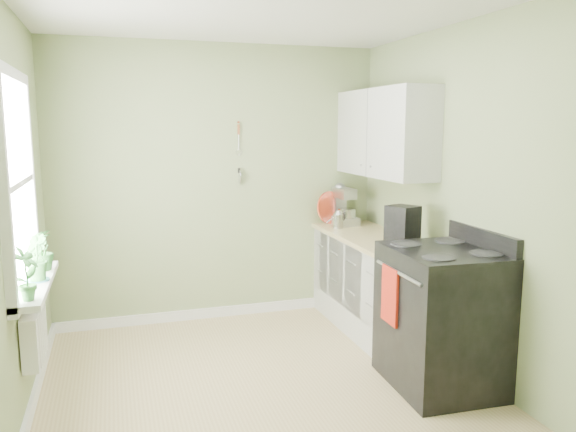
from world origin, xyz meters
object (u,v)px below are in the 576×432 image
object	(u,v)px
stand_mixer	(344,207)
coffee_maker	(402,228)
stove	(442,317)
kettle	(338,219)

from	to	relation	value
stand_mixer	coffee_maker	distance (m)	1.21
coffee_maker	stove	bearing A→B (deg)	-88.61
kettle	stand_mixer	bearing A→B (deg)	53.13
stove	stand_mixer	size ratio (longest dim) A/B	2.78
stove	stand_mixer	xyz separation A→B (m)	(-0.02, 1.83, 0.56)
stove	kettle	bearing A→B (deg)	95.58
coffee_maker	stand_mixer	bearing A→B (deg)	90.17
stand_mixer	coffee_maker	xyz separation A→B (m)	(0.00, -1.21, -0.01)
stove	kettle	distance (m)	1.71
stove	kettle	world-z (taller)	stove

